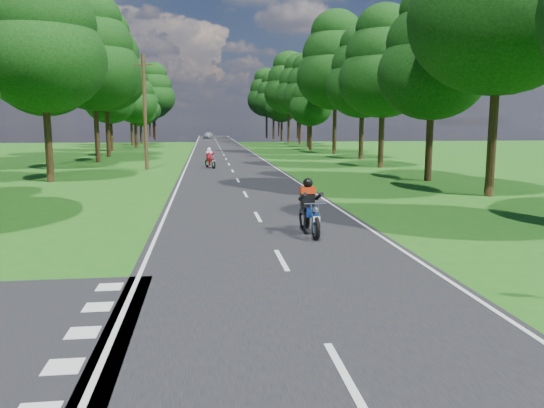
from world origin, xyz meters
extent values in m
plane|color=#205B14|center=(0.00, 0.00, 0.00)|extent=(160.00, 160.00, 0.00)
cube|color=black|center=(0.00, 50.00, 0.01)|extent=(7.00, 140.00, 0.02)
cube|color=silver|center=(0.00, -4.00, 0.02)|extent=(0.12, 2.00, 0.01)
cube|color=silver|center=(0.00, 2.00, 0.02)|extent=(0.12, 2.00, 0.01)
cube|color=silver|center=(0.00, 8.00, 0.02)|extent=(0.12, 2.00, 0.01)
cube|color=silver|center=(0.00, 14.00, 0.02)|extent=(0.12, 2.00, 0.01)
cube|color=silver|center=(0.00, 20.00, 0.02)|extent=(0.12, 2.00, 0.01)
cube|color=silver|center=(0.00, 26.00, 0.02)|extent=(0.12, 2.00, 0.01)
cube|color=silver|center=(0.00, 32.00, 0.02)|extent=(0.12, 2.00, 0.01)
cube|color=silver|center=(0.00, 38.00, 0.02)|extent=(0.12, 2.00, 0.01)
cube|color=silver|center=(0.00, 44.00, 0.02)|extent=(0.12, 2.00, 0.01)
cube|color=silver|center=(0.00, 50.00, 0.02)|extent=(0.12, 2.00, 0.01)
cube|color=silver|center=(0.00, 56.00, 0.02)|extent=(0.12, 2.00, 0.01)
cube|color=silver|center=(0.00, 62.00, 0.02)|extent=(0.12, 2.00, 0.01)
cube|color=silver|center=(0.00, 68.00, 0.02)|extent=(0.12, 2.00, 0.01)
cube|color=silver|center=(0.00, 74.00, 0.02)|extent=(0.12, 2.00, 0.01)
cube|color=silver|center=(0.00, 80.00, 0.02)|extent=(0.12, 2.00, 0.01)
cube|color=silver|center=(0.00, 86.00, 0.02)|extent=(0.12, 2.00, 0.01)
cube|color=silver|center=(0.00, 92.00, 0.02)|extent=(0.12, 2.00, 0.01)
cube|color=silver|center=(0.00, 98.00, 0.02)|extent=(0.12, 2.00, 0.01)
cube|color=silver|center=(0.00, 104.00, 0.02)|extent=(0.12, 2.00, 0.01)
cube|color=silver|center=(0.00, 110.00, 0.02)|extent=(0.12, 2.00, 0.01)
cube|color=silver|center=(0.00, 116.00, 0.02)|extent=(0.12, 2.00, 0.01)
cube|color=silver|center=(-3.30, 50.00, 0.02)|extent=(0.10, 140.00, 0.01)
cube|color=silver|center=(3.30, 50.00, 0.02)|extent=(0.10, 140.00, 0.01)
cube|color=silver|center=(-3.80, -3.30, 0.02)|extent=(0.50, 0.50, 0.01)
cube|color=silver|center=(-3.80, -2.10, 0.02)|extent=(0.50, 0.50, 0.01)
cube|color=silver|center=(-3.80, -0.90, 0.02)|extent=(0.50, 0.50, 0.01)
cube|color=silver|center=(-3.80, 0.30, 0.02)|extent=(0.50, 0.50, 0.01)
cylinder|color=black|center=(-10.57, 20.76, 1.96)|extent=(0.40, 0.40, 3.91)
ellipsoid|color=black|center=(-10.57, 20.76, 6.78)|extent=(6.85, 6.85, 5.82)
ellipsoid|color=black|center=(-10.57, 20.76, 8.68)|extent=(5.87, 5.87, 4.99)
cylinder|color=black|center=(-12.94, 29.18, 1.90)|extent=(0.40, 0.40, 3.79)
ellipsoid|color=black|center=(-12.94, 29.18, 6.57)|extent=(6.64, 6.64, 5.64)
ellipsoid|color=black|center=(-12.94, 29.18, 8.41)|extent=(5.69, 5.69, 4.84)
ellipsoid|color=black|center=(-12.94, 29.18, 10.26)|extent=(4.27, 4.27, 3.63)
cylinder|color=black|center=(-10.82, 35.60, 2.16)|extent=(0.40, 0.40, 4.32)
ellipsoid|color=black|center=(-10.82, 35.60, 7.47)|extent=(7.56, 7.56, 6.42)
ellipsoid|color=black|center=(-10.82, 35.60, 9.58)|extent=(6.48, 6.48, 5.51)
ellipsoid|color=black|center=(-10.82, 35.60, 11.68)|extent=(4.86, 4.86, 4.13)
cylinder|color=black|center=(-11.26, 43.10, 2.20)|extent=(0.40, 0.40, 4.40)
ellipsoid|color=black|center=(-11.26, 43.10, 7.62)|extent=(7.71, 7.71, 6.55)
ellipsoid|color=black|center=(-11.26, 43.10, 9.77)|extent=(6.60, 6.60, 5.61)
ellipsoid|color=black|center=(-11.26, 43.10, 11.92)|extent=(4.95, 4.95, 4.21)
cylinder|color=black|center=(-12.61, 52.78, 1.60)|extent=(0.40, 0.40, 3.20)
ellipsoid|color=black|center=(-12.61, 52.78, 5.54)|extent=(5.60, 5.60, 4.76)
ellipsoid|color=black|center=(-12.61, 52.78, 7.10)|extent=(4.80, 4.80, 4.08)
ellipsoid|color=black|center=(-12.61, 52.78, 8.66)|extent=(3.60, 3.60, 3.06)
cylinder|color=black|center=(-10.75, 60.15, 1.61)|extent=(0.40, 0.40, 3.22)
ellipsoid|color=black|center=(-10.75, 60.15, 5.58)|extent=(5.64, 5.64, 4.79)
ellipsoid|color=black|center=(-10.75, 60.15, 7.15)|extent=(4.83, 4.83, 4.11)
ellipsoid|color=black|center=(-10.75, 60.15, 8.72)|extent=(3.62, 3.62, 3.08)
cylinder|color=black|center=(-12.29, 67.91, 1.80)|extent=(0.40, 0.40, 3.61)
ellipsoid|color=black|center=(-12.29, 67.91, 6.25)|extent=(6.31, 6.31, 5.37)
ellipsoid|color=black|center=(-12.29, 67.91, 8.01)|extent=(5.41, 5.41, 4.60)
ellipsoid|color=black|center=(-12.29, 67.91, 9.76)|extent=(4.06, 4.06, 3.45)
cylinder|color=black|center=(-11.94, 75.74, 1.33)|extent=(0.40, 0.40, 2.67)
ellipsoid|color=black|center=(-11.94, 75.74, 4.62)|extent=(4.67, 4.67, 3.97)
ellipsoid|color=black|center=(-11.94, 75.74, 5.92)|extent=(4.00, 4.00, 3.40)
ellipsoid|color=black|center=(-11.94, 75.74, 7.22)|extent=(3.00, 3.00, 2.55)
cylinder|color=black|center=(-12.18, 84.90, 1.54)|extent=(0.40, 0.40, 3.09)
ellipsoid|color=black|center=(-12.18, 84.90, 5.34)|extent=(5.40, 5.40, 4.59)
ellipsoid|color=black|center=(-12.18, 84.90, 6.85)|extent=(4.63, 4.63, 3.93)
ellipsoid|color=black|center=(-12.18, 84.90, 8.35)|extent=(3.47, 3.47, 2.95)
cylinder|color=black|center=(-11.23, 91.41, 2.24)|extent=(0.40, 0.40, 4.48)
ellipsoid|color=black|center=(-11.23, 91.41, 7.75)|extent=(7.84, 7.84, 6.66)
ellipsoid|color=black|center=(-11.23, 91.41, 9.94)|extent=(6.72, 6.72, 5.71)
ellipsoid|color=black|center=(-11.23, 91.41, 12.12)|extent=(5.04, 5.04, 4.28)
cylinder|color=black|center=(-12.28, 100.39, 2.05)|extent=(0.40, 0.40, 4.09)
ellipsoid|color=black|center=(-12.28, 100.39, 7.09)|extent=(7.16, 7.16, 6.09)
ellipsoid|color=black|center=(-12.28, 100.39, 9.08)|extent=(6.14, 6.14, 5.22)
ellipsoid|color=black|center=(-12.28, 100.39, 11.08)|extent=(4.61, 4.61, 3.92)
cylinder|color=black|center=(11.06, 12.20, 2.28)|extent=(0.40, 0.40, 4.56)
ellipsoid|color=black|center=(11.06, 12.20, 7.89)|extent=(7.98, 7.98, 6.78)
cylinder|color=black|center=(10.92, 18.69, 1.75)|extent=(0.40, 0.40, 3.49)
ellipsoid|color=black|center=(10.92, 18.69, 6.05)|extent=(6.12, 6.12, 5.20)
ellipsoid|color=black|center=(10.92, 18.69, 7.75)|extent=(5.24, 5.24, 4.46)
ellipsoid|color=black|center=(10.92, 18.69, 9.46)|extent=(3.93, 3.93, 3.34)
cylinder|color=black|center=(11.06, 27.58, 1.85)|extent=(0.40, 0.40, 3.69)
ellipsoid|color=black|center=(11.06, 27.58, 6.39)|extent=(6.46, 6.46, 5.49)
ellipsoid|color=black|center=(11.06, 27.58, 8.19)|extent=(5.54, 5.54, 4.71)
ellipsoid|color=black|center=(11.06, 27.58, 9.99)|extent=(4.15, 4.15, 3.53)
cylinder|color=black|center=(12.17, 36.42, 1.87)|extent=(0.40, 0.40, 3.74)
ellipsoid|color=black|center=(12.17, 36.42, 6.48)|extent=(6.55, 6.55, 5.57)
ellipsoid|color=black|center=(12.17, 36.42, 8.31)|extent=(5.62, 5.62, 4.77)
ellipsoid|color=black|center=(12.17, 36.42, 10.13)|extent=(4.21, 4.21, 3.58)
cylinder|color=black|center=(11.72, 44.72, 2.32)|extent=(0.40, 0.40, 4.64)
ellipsoid|color=black|center=(11.72, 44.72, 8.04)|extent=(8.12, 8.12, 6.91)
ellipsoid|color=black|center=(11.72, 44.72, 10.30)|extent=(6.96, 6.96, 5.92)
ellipsoid|color=black|center=(11.72, 44.72, 12.56)|extent=(5.22, 5.22, 4.44)
cylinder|color=black|center=(10.55, 51.92, 1.45)|extent=(0.40, 0.40, 2.91)
ellipsoid|color=black|center=(10.55, 51.92, 5.03)|extent=(5.09, 5.09, 4.33)
ellipsoid|color=black|center=(10.55, 51.92, 6.45)|extent=(4.36, 4.36, 3.71)
ellipsoid|color=black|center=(10.55, 51.92, 7.87)|extent=(3.27, 3.27, 2.78)
cylinder|color=black|center=(11.77, 59.40, 1.94)|extent=(0.40, 0.40, 3.88)
ellipsoid|color=black|center=(11.77, 59.40, 6.71)|extent=(6.78, 6.78, 5.77)
ellipsoid|color=black|center=(11.77, 59.40, 8.60)|extent=(5.81, 5.81, 4.94)
ellipsoid|color=black|center=(11.77, 59.40, 10.49)|extent=(4.36, 4.36, 3.71)
cylinder|color=black|center=(12.10, 67.87, 2.09)|extent=(0.40, 0.40, 4.18)
ellipsoid|color=black|center=(12.10, 67.87, 7.23)|extent=(7.31, 7.31, 6.21)
ellipsoid|color=black|center=(12.10, 67.87, 9.27)|extent=(6.27, 6.27, 5.33)
ellipsoid|color=black|center=(12.10, 67.87, 11.31)|extent=(4.70, 4.70, 4.00)
cylinder|color=black|center=(11.80, 76.83, 2.32)|extent=(0.40, 0.40, 4.63)
ellipsoid|color=black|center=(11.80, 76.83, 8.02)|extent=(8.11, 8.11, 6.89)
ellipsoid|color=black|center=(11.80, 76.83, 10.28)|extent=(6.95, 6.95, 5.91)
ellipsoid|color=black|center=(11.80, 76.83, 12.54)|extent=(5.21, 5.21, 4.43)
cylinder|color=black|center=(11.69, 84.12, 1.68)|extent=(0.40, 0.40, 3.36)
ellipsoid|color=black|center=(11.69, 84.12, 5.82)|extent=(5.88, 5.88, 5.00)
ellipsoid|color=black|center=(11.69, 84.12, 7.46)|extent=(5.04, 5.04, 4.29)
ellipsoid|color=black|center=(11.69, 84.12, 9.10)|extent=(3.78, 3.78, 3.21)
cylinder|color=black|center=(11.14, 91.34, 2.04)|extent=(0.40, 0.40, 4.09)
ellipsoid|color=black|center=(11.14, 91.34, 7.07)|extent=(7.15, 7.15, 6.08)
ellipsoid|color=black|center=(11.14, 91.34, 9.07)|extent=(6.13, 6.13, 5.21)
ellipsoid|color=black|center=(11.14, 91.34, 11.06)|extent=(4.60, 4.60, 3.91)
cylinder|color=black|center=(10.68, 99.10, 2.24)|extent=(0.40, 0.40, 4.48)
ellipsoid|color=black|center=(10.68, 99.10, 7.76)|extent=(7.84, 7.84, 6.66)
ellipsoid|color=black|center=(10.68, 99.10, 9.94)|extent=(6.72, 6.72, 5.71)
ellipsoid|color=black|center=(10.68, 99.10, 12.13)|extent=(5.04, 5.04, 4.28)
cylinder|color=black|center=(-14.00, 110.00, 1.92)|extent=(0.40, 0.40, 3.84)
ellipsoid|color=black|center=(-14.00, 110.00, 6.65)|extent=(6.72, 6.72, 5.71)
ellipsoid|color=black|center=(-14.00, 110.00, 8.52)|extent=(5.76, 5.76, 4.90)
ellipsoid|color=black|center=(-14.00, 110.00, 10.39)|extent=(4.32, 4.32, 3.67)
cylinder|color=black|center=(15.00, 112.00, 2.08)|extent=(0.40, 0.40, 4.16)
ellipsoid|color=black|center=(15.00, 112.00, 7.20)|extent=(7.28, 7.28, 6.19)
ellipsoid|color=black|center=(15.00, 112.00, 9.23)|extent=(6.24, 6.24, 5.30)
ellipsoid|color=black|center=(15.00, 112.00, 11.26)|extent=(4.68, 4.68, 3.98)
cylinder|color=black|center=(-16.00, 95.00, 1.76)|extent=(0.40, 0.40, 3.52)
ellipsoid|color=black|center=(-16.00, 95.00, 6.09)|extent=(6.16, 6.16, 5.24)
ellipsoid|color=black|center=(-16.00, 95.00, 7.81)|extent=(5.28, 5.28, 4.49)
ellipsoid|color=black|center=(-16.00, 95.00, 9.53)|extent=(3.96, 3.96, 3.37)
cylinder|color=black|center=(17.00, 98.00, 2.24)|extent=(0.40, 0.40, 4.48)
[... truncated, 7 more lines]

